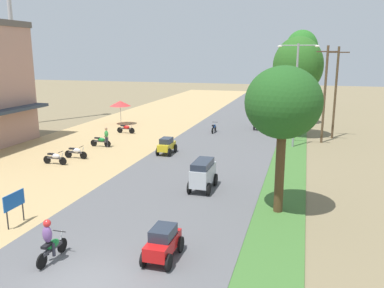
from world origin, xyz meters
TOP-DOWN VIEW (x-y plane):
  - ground_plane at (0.00, 0.00)m, footprint 180.00×180.00m
  - road_strip at (0.00, 0.00)m, footprint 9.00×140.00m
  - parked_motorbike_nearest at (-9.66, 12.32)m, footprint 1.80×0.54m
  - parked_motorbike_second at (-9.14, 14.10)m, footprint 1.80×0.54m
  - parked_motorbike_third at (-9.22, 17.92)m, footprint 1.80×0.54m
  - parked_motorbike_fourth at (-9.67, 23.64)m, footprint 1.80×0.54m
  - street_signboard at (-5.47, 3.29)m, footprint 0.06×1.30m
  - vendor_umbrella at (-12.30, 28.00)m, footprint 2.20×2.20m
  - pedestrian_on_shoulder at (-8.72, 17.97)m, footprint 0.41×0.32m
  - median_tree_nearest at (5.61, 8.07)m, footprint 3.51×3.51m
  - median_tree_second at (5.77, 26.54)m, footprint 4.38×4.38m
  - median_tree_third at (5.50, 33.27)m, footprint 3.32×3.32m
  - median_tree_fourth at (5.69, 45.89)m, footprint 4.21×4.21m
  - streetlamp_near at (5.80, 22.28)m, footprint 3.16×0.20m
  - streetlamp_mid at (5.80, 40.08)m, footprint 3.16×0.20m
  - streetlamp_far at (5.80, 50.67)m, footprint 3.16×0.20m
  - utility_pole_near at (9.10, 27.01)m, footprint 1.80×0.20m
  - utility_pole_far at (8.11, 24.80)m, footprint 1.80×0.20m
  - car_hatchback_red at (1.85, 2.23)m, footprint 1.04×2.00m
  - car_van_silver at (1.35, 10.08)m, footprint 1.19×2.41m
  - car_hatchback_yellow at (-3.28, 17.14)m, footprint 1.04×2.00m
  - car_sedan_black at (2.36, 29.31)m, footprint 1.10×2.26m
  - motorbike_ahead_second at (-2.02, 0.95)m, footprint 0.54×1.80m
  - motorbike_ahead_third at (-1.70, 26.29)m, footprint 0.54×1.80m

SIDE VIEW (x-z plane):
  - ground_plane at x=0.00m, z-range 0.00..0.00m
  - road_strip at x=0.00m, z-range 0.00..0.08m
  - parked_motorbike_nearest at x=-9.66m, z-range 0.08..1.02m
  - parked_motorbike_second at x=-9.14m, z-range 0.08..1.02m
  - parked_motorbike_third at x=-9.22m, z-range 0.08..1.02m
  - parked_motorbike_fourth at x=-9.67m, z-range 0.08..1.02m
  - motorbike_ahead_third at x=-1.70m, z-range 0.10..1.04m
  - car_sedan_black at x=2.36m, z-range 0.15..1.34m
  - car_hatchback_red at x=1.85m, z-range 0.13..1.36m
  - car_hatchback_yellow at x=-3.28m, z-range 0.13..1.36m
  - motorbike_ahead_second at x=-2.02m, z-range 0.03..1.69m
  - pedestrian_on_shoulder at x=-8.72m, z-range 0.15..1.77m
  - car_van_silver at x=1.35m, z-range 0.19..1.86m
  - street_signboard at x=-5.47m, z-range 0.36..1.86m
  - vendor_umbrella at x=-12.30m, z-range 1.05..3.57m
  - utility_pole_near at x=9.10m, z-range 0.19..8.27m
  - utility_pole_far at x=8.11m, z-range 0.19..8.33m
  - streetlamp_mid at x=5.80m, z-range 0.65..8.16m
  - streetlamp_far at x=5.80m, z-range 0.66..8.60m
  - streetlamp_near at x=5.80m, z-range 0.66..8.85m
  - median_tree_nearest at x=5.61m, z-range 1.80..8.72m
  - median_tree_second at x=5.77m, z-range 1.95..10.86m
  - median_tree_third at x=5.50m, z-range 2.71..11.82m
  - median_tree_fourth at x=5.69m, z-range 2.88..13.36m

